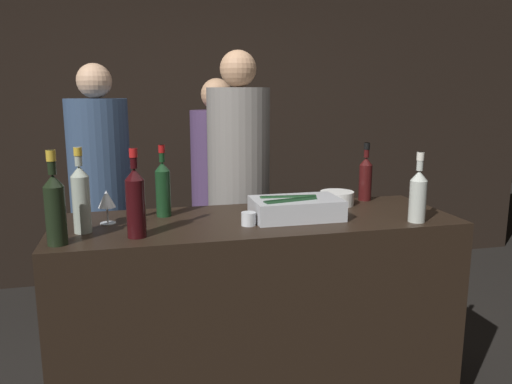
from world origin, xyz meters
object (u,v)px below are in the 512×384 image
at_px(ice_bin_with_bottles, 295,208).
at_px(red_wine_bottle_black_foil, 366,176).
at_px(person_in_hoodie, 101,191).
at_px(bowl_white, 337,198).
at_px(red_wine_bottle_tall, 136,200).
at_px(person_grey_polo, 218,190).
at_px(white_wine_bottle, 418,194).
at_px(person_blond_tee, 239,189).
at_px(red_wine_bottle_burgundy, 163,187).
at_px(candle_votive, 248,219).
at_px(champagne_bottle, 55,206).
at_px(wine_glass, 107,200).
at_px(rose_wine_bottle, 81,197).

distance_m(ice_bin_with_bottles, red_wine_bottle_black_foil, 0.58).
bearing_deg(person_in_hoodie, bowl_white, 41.08).
xyz_separation_m(red_wine_bottle_tall, person_grey_polo, (0.55, 1.31, -0.23)).
bearing_deg(white_wine_bottle, person_blond_tee, 125.67).
distance_m(red_wine_bottle_burgundy, red_wine_bottle_black_foil, 1.10).
relative_size(candle_votive, red_wine_bottle_burgundy, 0.19).
xyz_separation_m(candle_votive, champagne_bottle, (-0.78, -0.10, 0.12)).
xyz_separation_m(wine_glass, person_in_hoodie, (-0.09, 0.95, -0.14)).
distance_m(red_wine_bottle_black_foil, red_wine_bottle_tall, 1.29).
bearing_deg(wine_glass, candle_votive, -16.51).
bearing_deg(red_wine_bottle_burgundy, red_wine_bottle_black_foil, 5.33).
distance_m(champagne_bottle, person_blond_tee, 1.26).
height_order(wine_glass, rose_wine_bottle, rose_wine_bottle).
height_order(red_wine_bottle_black_foil, red_wine_bottle_tall, red_wine_bottle_tall).
height_order(wine_glass, red_wine_bottle_black_foil, red_wine_bottle_black_foil).
bearing_deg(wine_glass, person_blond_tee, 39.33).
height_order(white_wine_bottle, person_blond_tee, person_blond_tee).
height_order(rose_wine_bottle, person_blond_tee, person_blond_tee).
relative_size(red_wine_bottle_tall, person_grey_polo, 0.22).
height_order(wine_glass, champagne_bottle, champagne_bottle).
height_order(bowl_white, person_in_hoodie, person_in_hoodie).
bearing_deg(wine_glass, red_wine_bottle_tall, -63.02).
bearing_deg(rose_wine_bottle, red_wine_bottle_burgundy, 30.58).
bearing_deg(rose_wine_bottle, red_wine_bottle_black_foil, 12.07).
bearing_deg(person_grey_polo, candle_votive, 177.96).
relative_size(bowl_white, white_wine_bottle, 0.55).
bearing_deg(person_blond_tee, candle_votive, 78.97).
xyz_separation_m(ice_bin_with_bottles, candle_votive, (-0.24, -0.07, -0.02)).
distance_m(ice_bin_with_bottles, person_blond_tee, 0.72).
xyz_separation_m(ice_bin_with_bottles, red_wine_bottle_burgundy, (-0.59, 0.19, 0.09)).
relative_size(champagne_bottle, person_in_hoodie, 0.21).
height_order(red_wine_bottle_burgundy, rose_wine_bottle, rose_wine_bottle).
bearing_deg(red_wine_bottle_tall, candle_votive, 7.94).
bearing_deg(candle_votive, ice_bin_with_bottles, 16.44).
xyz_separation_m(rose_wine_bottle, person_in_hoodie, (0.01, 1.08, -0.19)).
xyz_separation_m(white_wine_bottle, rose_wine_bottle, (-1.46, 0.17, 0.02)).
height_order(champagne_bottle, person_grey_polo, person_grey_polo).
bearing_deg(ice_bin_with_bottles, person_in_hoodie, 131.31).
bearing_deg(person_blond_tee, bowl_white, 128.70).
xyz_separation_m(bowl_white, person_in_hoodie, (-1.24, 0.84, -0.07)).
bearing_deg(person_in_hoodie, red_wine_bottle_black_foil, 47.09).
relative_size(candle_votive, person_blond_tee, 0.04).
xyz_separation_m(bowl_white, red_wine_bottle_tall, (-1.02, -0.36, 0.11)).
relative_size(candle_votive, red_wine_bottle_black_foil, 0.21).
distance_m(wine_glass, candle_votive, 0.64).
bearing_deg(red_wine_bottle_black_foil, ice_bin_with_bottles, -149.51).
distance_m(champagne_bottle, person_in_hoodie, 1.25).
bearing_deg(white_wine_bottle, bowl_white, 118.16).
height_order(ice_bin_with_bottles, candle_votive, ice_bin_with_bottles).
distance_m(wine_glass, champagne_bottle, 0.33).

